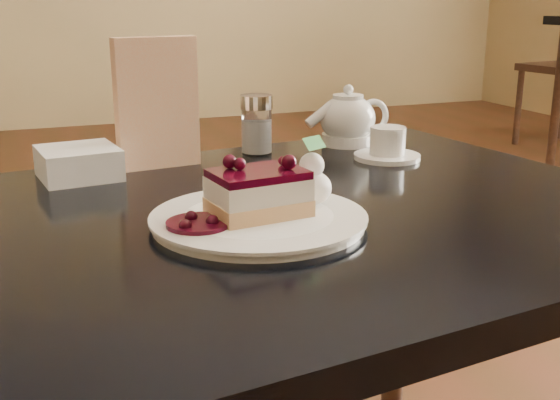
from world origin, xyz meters
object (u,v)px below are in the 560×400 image
object	(u,v)px
main_table	(243,269)
dessert_plate	(259,220)
tea_set	(355,126)
cheesecake_slice	(258,193)

from	to	relation	value
main_table	dessert_plate	world-z (taller)	dessert_plate
tea_set	cheesecake_slice	bearing A→B (deg)	-131.16
main_table	dessert_plate	distance (m)	0.09
main_table	tea_set	distance (m)	0.45
cheesecake_slice	dessert_plate	bearing A→B (deg)	-6.84
dessert_plate	cheesecake_slice	bearing A→B (deg)	180.00
dessert_plate	tea_set	bearing A→B (deg)	48.84
tea_set	main_table	bearing A→B (deg)	-135.64
main_table	tea_set	xyz separation A→B (m)	(0.31, 0.30, 0.11)
main_table	cheesecake_slice	bearing A→B (deg)	-90.00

